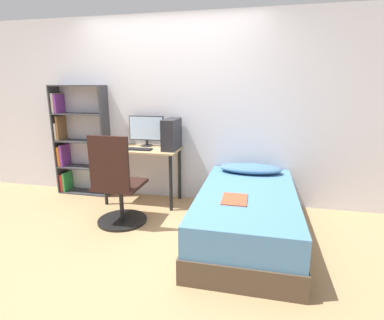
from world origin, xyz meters
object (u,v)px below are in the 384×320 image
Objects in this scene: bed at (247,214)px; keyboard at (138,149)px; monitor at (146,130)px; pc_tower at (171,134)px; office_chair at (118,191)px; bookshelf at (75,142)px.

bed is 5.31× the size of keyboard.
bed is 1.84m from monitor.
monitor is 0.42m from pc_tower.
office_chair is 1.47m from bed.
office_chair is at bearing -38.56° from bookshelf.
pc_tower is at bearing 144.63° from bed.
keyboard is at bearing -161.16° from pc_tower.
keyboard is at bearing 157.80° from bed.
bookshelf is at bearing 141.44° from office_chair.
pc_tower is (1.52, -0.10, 0.19)m from bookshelf.
bookshelf is at bearing 161.78° from bed.
office_chair is at bearing -90.22° from keyboard.
keyboard is (-0.02, -0.27, -0.22)m from monitor.
office_chair is 1.08m from monitor.
pc_tower reaches higher than office_chair.
monitor reaches higher than pc_tower.
office_chair is 0.73m from keyboard.
pc_tower reaches higher than bed.
office_chair is (1.10, -0.87, -0.37)m from bookshelf.
bed is at bearing -22.20° from keyboard.
bookshelf is 4.37× the size of keyboard.
pc_tower is (-1.04, 0.74, 0.71)m from bed.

